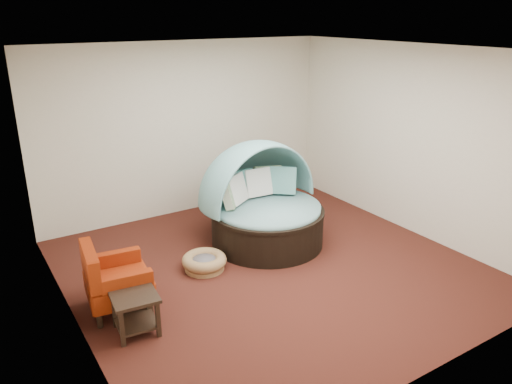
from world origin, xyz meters
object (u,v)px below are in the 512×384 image
canopy_daybed (263,197)px  red_armchair (114,280)px  side_table (135,308)px  pet_basket (204,262)px

canopy_daybed → red_armchair: 2.51m
red_armchair → side_table: bearing=-77.5°
side_table → canopy_daybed: bearing=26.1°
pet_basket → red_armchair: red_armchair is taller
pet_basket → red_armchair: (-1.28, -0.30, 0.27)m
canopy_daybed → side_table: 2.66m
canopy_daybed → red_armchair: bearing=-170.8°
pet_basket → red_armchair: bearing=-166.8°
red_armchair → side_table: 0.55m
pet_basket → side_table: side_table is taller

